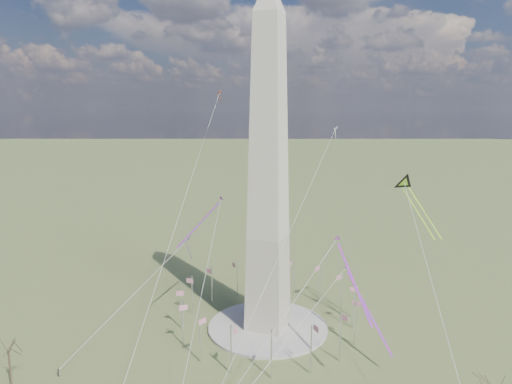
% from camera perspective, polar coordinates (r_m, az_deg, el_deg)
% --- Properties ---
extents(ground, '(2000.00, 2000.00, 0.00)m').
position_cam_1_polar(ground, '(144.15, 1.48, -16.64)').
color(ground, '#4D5A2D').
rests_on(ground, ground).
extents(plaza, '(36.00, 36.00, 0.80)m').
position_cam_1_polar(plaza, '(143.97, 1.48, -16.50)').
color(plaza, '#A69F98').
rests_on(plaza, ground).
extents(washington_monument, '(15.56, 15.56, 100.00)m').
position_cam_1_polar(washington_monument, '(129.60, 1.58, 2.61)').
color(washington_monument, '#A89B8C').
rests_on(washington_monument, plaza).
extents(flagpole_ring, '(54.40, 54.40, 13.00)m').
position_cam_1_polar(flagpole_ring, '(140.99, 1.49, -14.00)').
color(flagpole_ring, silver).
rests_on(flagpole_ring, ground).
extents(tree_far, '(7.78, 7.78, 13.62)m').
position_cam_1_polar(tree_far, '(127.91, -28.60, -16.82)').
color(tree_far, '#4E3F2F').
rests_on(tree_far, ground).
extents(person_west, '(0.92, 0.72, 1.89)m').
position_cam_1_polar(person_west, '(131.26, -23.47, -20.00)').
color(person_west, gray).
rests_on(person_west, ground).
extents(kite_delta_black, '(14.36, 16.84, 14.92)m').
position_cam_1_polar(kite_delta_black, '(133.81, 18.27, 0.68)').
color(kite_delta_black, black).
rests_on(kite_delta_black, ground).
extents(kite_diamond_purple, '(1.67, 2.66, 8.33)m').
position_cam_1_polar(kite_diamond_purple, '(156.91, -8.49, -6.21)').
color(kite_diamond_purple, navy).
rests_on(kite_diamond_purple, ground).
extents(kite_streamer_left, '(13.63, 19.35, 15.41)m').
position_cam_1_polar(kite_streamer_left, '(117.90, 11.43, -9.15)').
color(kite_streamer_left, '#E5244B').
rests_on(kite_streamer_left, ground).
extents(kite_streamer_mid, '(7.14, 17.74, 12.64)m').
position_cam_1_polar(kite_streamer_mid, '(138.39, -6.30, -3.04)').
color(kite_streamer_mid, '#E5244B').
rests_on(kite_streamer_mid, ground).
extents(kite_streamer_right, '(16.78, 18.94, 16.43)m').
position_cam_1_polar(kite_streamer_right, '(132.24, 12.93, -12.47)').
color(kite_streamer_right, '#E5244B').
rests_on(kite_streamer_right, ground).
extents(kite_small_red, '(1.18, 1.89, 4.29)m').
position_cam_1_polar(kite_small_red, '(175.96, -4.56, 12.19)').
color(kite_small_red, red).
rests_on(kite_small_red, ground).
extents(kite_small_white, '(1.88, 1.66, 4.98)m').
position_cam_1_polar(kite_small_white, '(176.06, 9.92, 7.70)').
color(kite_small_white, white).
rests_on(kite_small_white, ground).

